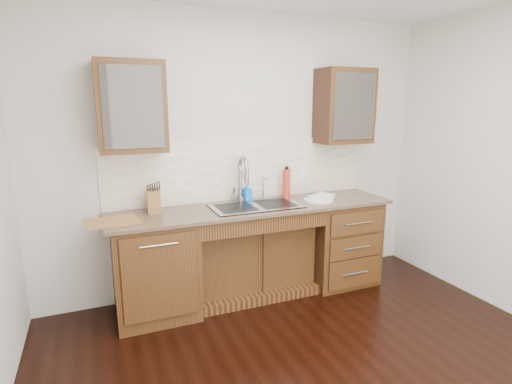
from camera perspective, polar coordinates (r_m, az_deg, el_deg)
name	(u,v)px	position (r m, az deg, el deg)	size (l,w,h in m)	color
wall_back	(241,155)	(4.02, -2.17, 5.32)	(4.00, 0.10, 2.70)	beige
base_cabinet_left	(155,267)	(3.70, -14.24, -10.37)	(0.70, 0.62, 0.88)	#593014
base_cabinet_center	(251,258)	(4.03, -0.71, -9.39)	(1.20, 0.44, 0.70)	#593014
base_cabinet_right	(337,240)	(4.34, 11.55, -6.73)	(0.70, 0.62, 0.88)	#593014
countertop	(255,207)	(3.77, -0.14, -2.23)	(2.70, 0.65, 0.03)	#84705B
backsplash	(243,170)	(3.99, -1.85, 3.15)	(2.70, 0.02, 0.59)	beige
sink	(256,215)	(3.77, -0.06, -3.31)	(0.84, 0.46, 0.19)	#9E9EA5
faucet	(240,182)	(3.89, -2.30, 1.49)	(0.04, 0.04, 0.40)	#999993
filter_tap	(263,187)	(4.00, 1.03, 0.65)	(0.02, 0.02, 0.24)	#999993
upper_cabinet_left	(131,107)	(3.54, -17.43, 11.50)	(0.55, 0.34, 0.75)	#593014
upper_cabinet_right	(344,106)	(4.28, 12.46, 11.85)	(0.55, 0.34, 0.75)	#593014
outlet_left	(179,183)	(3.82, -10.96, 1.21)	(0.08, 0.01, 0.12)	white
outlet_right	(301,174)	(4.26, 6.45, 2.52)	(0.08, 0.01, 0.12)	white
soap_bottle	(247,192)	(3.97, -1.25, 0.02)	(0.08, 0.08, 0.17)	#0E72EE
water_bottle	(286,184)	(4.05, 4.37, 1.18)	(0.08, 0.08, 0.30)	red
plate	(319,200)	(4.00, 8.92, -1.16)	(0.29, 0.29, 0.02)	silver
dish_towel	(322,196)	(4.05, 9.39, -0.64)	(0.23, 0.17, 0.04)	white
knife_block	(154,201)	(3.65, -14.39, -1.23)	(0.11, 0.18, 0.20)	#9D6B46
cutting_board	(112,222)	(3.44, -19.89, -3.99)	(0.41, 0.29, 0.02)	olive
cup_left_a	(111,113)	(3.53, -19.98, 10.51)	(0.13, 0.13, 0.10)	white
cup_left_b	(148,113)	(3.56, -15.16, 10.78)	(0.10, 0.10, 0.09)	white
cup_right_a	(337,112)	(4.23, 11.50, 11.15)	(0.12, 0.12, 0.09)	silver
cup_right_b	(353,112)	(4.35, 13.71, 11.09)	(0.10, 0.10, 0.09)	white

